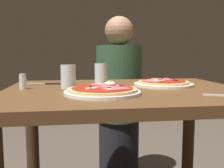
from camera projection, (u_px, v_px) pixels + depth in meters
name	position (u px, v px, depth m)	size (l,w,h in m)	color
dining_table	(125.00, 118.00, 1.15)	(1.05, 0.81, 0.77)	brown
pizza_foreground	(103.00, 91.00, 0.98)	(0.29, 0.29, 0.05)	white
pizza_across_left	(163.00, 83.00, 1.24)	(0.29, 0.29, 0.03)	silver
water_glass_near	(68.00, 78.00, 1.14)	(0.07, 0.07, 0.11)	silver
water_glass_far	(101.00, 74.00, 1.36)	(0.07, 0.07, 0.10)	silver
fork	(222.00, 95.00, 0.94)	(0.15, 0.08, 0.00)	silver
knife	(46.00, 84.00, 1.29)	(0.20, 0.03, 0.01)	silver
salt_shaker	(23.00, 82.00, 1.11)	(0.03, 0.03, 0.07)	white
diner_person	(119.00, 105.00, 1.83)	(0.32, 0.32, 1.18)	black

